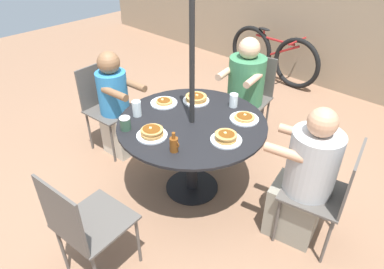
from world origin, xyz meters
name	(u,v)px	position (x,y,z in m)	size (l,w,h in m)	color
ground_plane	(192,187)	(0.00, 0.00, 0.00)	(12.00, 12.00, 0.00)	#8C664C
back_fence	(344,25)	(0.00, 2.99, 0.93)	(10.00, 0.06, 1.87)	gray
patio_table	(192,134)	(0.00, 0.00, 0.61)	(1.27, 1.27, 0.74)	black
umbrella_pole	(192,86)	(0.00, 0.00, 1.07)	(0.04, 0.04, 2.14)	black
patio_chair_north	(251,92)	(-0.18, 1.16, 0.54)	(0.51, 0.51, 0.92)	#514C47
diner_north	(244,98)	(-0.16, 0.98, 0.54)	(0.44, 0.55, 1.19)	#3D3D42
patio_chair_east	(105,102)	(-1.17, -0.10, 0.54)	(0.48, 0.48, 0.92)	#514C47
diner_east	(116,108)	(-0.99, -0.08, 0.53)	(0.51, 0.34, 1.13)	beige
patio_chair_south	(83,223)	(0.11, -1.16, 0.54)	(0.49, 0.49, 0.92)	#514C47
patio_chair_west	(328,190)	(1.15, 0.23, 0.54)	(0.52, 0.52, 0.92)	#514C47
diner_west	(304,182)	(0.97, 0.19, 0.53)	(0.53, 0.43, 1.17)	gray
pancake_plate_a	(244,118)	(0.30, 0.33, 0.76)	(0.25, 0.25, 0.05)	white
pancake_plate_b	(152,133)	(-0.08, -0.38, 0.77)	(0.25, 0.25, 0.08)	white
pancake_plate_c	(196,99)	(-0.22, 0.29, 0.77)	(0.25, 0.25, 0.07)	white
pancake_plate_d	(226,138)	(0.39, -0.03, 0.77)	(0.25, 0.25, 0.08)	white
pancake_plate_e	(164,102)	(-0.41, 0.06, 0.76)	(0.25, 0.25, 0.05)	white
syrup_bottle	(174,144)	(0.19, -0.40, 0.80)	(0.09, 0.06, 0.16)	brown
coffee_cup	(125,123)	(-0.31, -0.46, 0.80)	(0.09, 0.09, 0.11)	#33513D
drinking_glass_a	(234,100)	(0.09, 0.45, 0.80)	(0.08, 0.08, 0.12)	silver
drinking_glass_b	(137,109)	(-0.42, -0.25, 0.81)	(0.08, 0.08, 0.14)	silver
bicycle	(273,56)	(-0.82, 2.66, 0.38)	(1.55, 0.44, 0.76)	black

